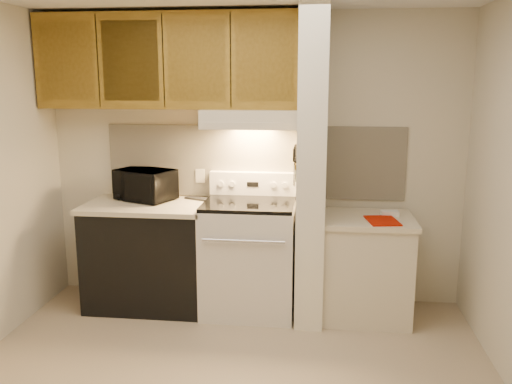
# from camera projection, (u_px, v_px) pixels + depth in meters

# --- Properties ---
(floor) EXTENTS (3.60, 3.60, 0.00)m
(floor) POSITION_uv_depth(u_px,v_px,m) (227.00, 382.00, 3.53)
(floor) COLOR tan
(floor) RESTS_ON ground
(wall_back) EXTENTS (3.60, 2.50, 0.02)m
(wall_back) POSITION_uv_depth(u_px,v_px,m) (254.00, 160.00, 4.74)
(wall_back) COLOR beige
(wall_back) RESTS_ON floor
(backsplash) EXTENTS (2.60, 0.02, 0.63)m
(backsplash) POSITION_uv_depth(u_px,v_px,m) (254.00, 162.00, 4.73)
(backsplash) COLOR beige
(backsplash) RESTS_ON wall_back
(range_body) EXTENTS (0.76, 0.65, 0.92)m
(range_body) POSITION_uv_depth(u_px,v_px,m) (249.00, 258.00, 4.56)
(range_body) COLOR silver
(range_body) RESTS_ON floor
(oven_window) EXTENTS (0.50, 0.01, 0.30)m
(oven_window) POSITION_uv_depth(u_px,v_px,m) (244.00, 267.00, 4.25)
(oven_window) COLOR black
(oven_window) RESTS_ON range_body
(oven_handle) EXTENTS (0.65, 0.02, 0.02)m
(oven_handle) POSITION_uv_depth(u_px,v_px,m) (243.00, 241.00, 4.17)
(oven_handle) COLOR silver
(oven_handle) RESTS_ON range_body
(cooktop) EXTENTS (0.74, 0.64, 0.03)m
(cooktop) POSITION_uv_depth(u_px,v_px,m) (249.00, 204.00, 4.47)
(cooktop) COLOR black
(cooktop) RESTS_ON range_body
(range_backguard) EXTENTS (0.76, 0.08, 0.20)m
(range_backguard) POSITION_uv_depth(u_px,v_px,m) (253.00, 183.00, 4.72)
(range_backguard) COLOR silver
(range_backguard) RESTS_ON range_body
(range_display) EXTENTS (0.10, 0.01, 0.04)m
(range_display) POSITION_uv_depth(u_px,v_px,m) (253.00, 184.00, 4.68)
(range_display) COLOR black
(range_display) RESTS_ON range_backguard
(range_knob_left_outer) EXTENTS (0.05, 0.02, 0.05)m
(range_knob_left_outer) POSITION_uv_depth(u_px,v_px,m) (221.00, 184.00, 4.71)
(range_knob_left_outer) COLOR silver
(range_knob_left_outer) RESTS_ON range_backguard
(range_knob_left_inner) EXTENTS (0.05, 0.02, 0.05)m
(range_knob_left_inner) POSITION_uv_depth(u_px,v_px,m) (232.00, 184.00, 4.70)
(range_knob_left_inner) COLOR silver
(range_knob_left_inner) RESTS_ON range_backguard
(range_knob_right_inner) EXTENTS (0.05, 0.02, 0.05)m
(range_knob_right_inner) POSITION_uv_depth(u_px,v_px,m) (273.00, 185.00, 4.66)
(range_knob_right_inner) COLOR silver
(range_knob_right_inner) RESTS_ON range_backguard
(range_knob_right_outer) EXTENTS (0.05, 0.02, 0.05)m
(range_knob_right_outer) POSITION_uv_depth(u_px,v_px,m) (285.00, 185.00, 4.64)
(range_knob_right_outer) COLOR silver
(range_knob_right_outer) RESTS_ON range_backguard
(dishwasher_front) EXTENTS (1.00, 0.63, 0.87)m
(dishwasher_front) POSITION_uv_depth(u_px,v_px,m) (149.00, 257.00, 4.68)
(dishwasher_front) COLOR black
(dishwasher_front) RESTS_ON floor
(left_countertop) EXTENTS (1.04, 0.67, 0.04)m
(left_countertop) POSITION_uv_depth(u_px,v_px,m) (146.00, 206.00, 4.59)
(left_countertop) COLOR beige
(left_countertop) RESTS_ON dishwasher_front
(spoon_rest) EXTENTS (0.25, 0.17, 0.02)m
(spoon_rest) POSITION_uv_depth(u_px,v_px,m) (198.00, 199.00, 4.73)
(spoon_rest) COLOR black
(spoon_rest) RESTS_ON left_countertop
(teal_jar) EXTENTS (0.09, 0.09, 0.10)m
(teal_jar) POSITION_uv_depth(u_px,v_px,m) (159.00, 193.00, 4.78)
(teal_jar) COLOR #336F6F
(teal_jar) RESTS_ON left_countertop
(outlet) EXTENTS (0.08, 0.01, 0.12)m
(outlet) POSITION_uv_depth(u_px,v_px,m) (200.00, 176.00, 4.80)
(outlet) COLOR beige
(outlet) RESTS_ON backsplash
(microwave) EXTENTS (0.57, 0.49, 0.27)m
(microwave) POSITION_uv_depth(u_px,v_px,m) (145.00, 185.00, 4.70)
(microwave) COLOR black
(microwave) RESTS_ON left_countertop
(partition_pillar) EXTENTS (0.22, 0.70, 2.50)m
(partition_pillar) POSITION_uv_depth(u_px,v_px,m) (312.00, 167.00, 4.34)
(partition_pillar) COLOR white
(partition_pillar) RESTS_ON floor
(pillar_trim) EXTENTS (0.01, 0.70, 0.04)m
(pillar_trim) POSITION_uv_depth(u_px,v_px,m) (298.00, 161.00, 4.34)
(pillar_trim) COLOR olive
(pillar_trim) RESTS_ON partition_pillar
(knife_strip) EXTENTS (0.02, 0.42, 0.04)m
(knife_strip) POSITION_uv_depth(u_px,v_px,m) (297.00, 159.00, 4.29)
(knife_strip) COLOR black
(knife_strip) RESTS_ON partition_pillar
(knife_blade_a) EXTENTS (0.01, 0.03, 0.16)m
(knife_blade_a) POSITION_uv_depth(u_px,v_px,m) (294.00, 175.00, 4.17)
(knife_blade_a) COLOR silver
(knife_blade_a) RESTS_ON knife_strip
(knife_handle_a) EXTENTS (0.02, 0.02, 0.10)m
(knife_handle_a) POSITION_uv_depth(u_px,v_px,m) (294.00, 155.00, 4.14)
(knife_handle_a) COLOR black
(knife_handle_a) RESTS_ON knife_strip
(knife_blade_b) EXTENTS (0.01, 0.04, 0.18)m
(knife_blade_b) POSITION_uv_depth(u_px,v_px,m) (294.00, 175.00, 4.23)
(knife_blade_b) COLOR silver
(knife_blade_b) RESTS_ON knife_strip
(knife_handle_b) EXTENTS (0.02, 0.02, 0.10)m
(knife_handle_b) POSITION_uv_depth(u_px,v_px,m) (295.00, 154.00, 4.19)
(knife_handle_b) COLOR black
(knife_handle_b) RESTS_ON knife_strip
(knife_blade_c) EXTENTS (0.01, 0.04, 0.20)m
(knife_blade_c) POSITION_uv_depth(u_px,v_px,m) (295.00, 174.00, 4.32)
(knife_blade_c) COLOR silver
(knife_blade_c) RESTS_ON knife_strip
(knife_handle_c) EXTENTS (0.02, 0.02, 0.10)m
(knife_handle_c) POSITION_uv_depth(u_px,v_px,m) (295.00, 153.00, 4.28)
(knife_handle_c) COLOR black
(knife_handle_c) RESTS_ON knife_strip
(knife_blade_d) EXTENTS (0.01, 0.04, 0.16)m
(knife_blade_d) POSITION_uv_depth(u_px,v_px,m) (295.00, 170.00, 4.39)
(knife_blade_d) COLOR silver
(knife_blade_d) RESTS_ON knife_strip
(knife_handle_d) EXTENTS (0.02, 0.02, 0.10)m
(knife_handle_d) POSITION_uv_depth(u_px,v_px,m) (296.00, 152.00, 4.36)
(knife_handle_d) COLOR black
(knife_handle_d) RESTS_ON knife_strip
(knife_blade_e) EXTENTS (0.01, 0.04, 0.18)m
(knife_blade_e) POSITION_uv_depth(u_px,v_px,m) (296.00, 169.00, 4.47)
(knife_blade_e) COLOR silver
(knife_blade_e) RESTS_ON knife_strip
(knife_handle_e) EXTENTS (0.02, 0.02, 0.10)m
(knife_handle_e) POSITION_uv_depth(u_px,v_px,m) (296.00, 150.00, 4.43)
(knife_handle_e) COLOR black
(knife_handle_e) RESTS_ON knife_strip
(oven_mitt) EXTENTS (0.03, 0.10, 0.24)m
(oven_mitt) POSITION_uv_depth(u_px,v_px,m) (296.00, 167.00, 4.52)
(oven_mitt) COLOR slate
(oven_mitt) RESTS_ON partition_pillar
(right_cab_base) EXTENTS (0.70, 0.60, 0.81)m
(right_cab_base) POSITION_uv_depth(u_px,v_px,m) (366.00, 269.00, 4.46)
(right_cab_base) COLOR beige
(right_cab_base) RESTS_ON floor
(right_countertop) EXTENTS (0.74, 0.64, 0.04)m
(right_countertop) POSITION_uv_depth(u_px,v_px,m) (368.00, 219.00, 4.37)
(right_countertop) COLOR beige
(right_countertop) RESTS_ON right_cab_base
(red_folder) EXTENTS (0.28, 0.34, 0.01)m
(red_folder) POSITION_uv_depth(u_px,v_px,m) (382.00, 221.00, 4.24)
(red_folder) COLOR #A91200
(red_folder) RESTS_ON right_countertop
(white_box) EXTENTS (0.14, 0.10, 0.04)m
(white_box) POSITION_uv_depth(u_px,v_px,m) (390.00, 213.00, 4.42)
(white_box) COLOR white
(white_box) RESTS_ON right_countertop
(range_hood) EXTENTS (0.78, 0.44, 0.15)m
(range_hood) POSITION_uv_depth(u_px,v_px,m) (251.00, 118.00, 4.45)
(range_hood) COLOR beige
(range_hood) RESTS_ON upper_cabinets
(hood_lip) EXTENTS (0.78, 0.04, 0.06)m
(hood_lip) POSITION_uv_depth(u_px,v_px,m) (247.00, 126.00, 4.25)
(hood_lip) COLOR beige
(hood_lip) RESTS_ON range_hood
(upper_cabinets) EXTENTS (2.18, 0.33, 0.77)m
(upper_cabinets) POSITION_uv_depth(u_px,v_px,m) (169.00, 61.00, 4.48)
(upper_cabinets) COLOR olive
(upper_cabinets) RESTS_ON wall_back
(cab_door_a) EXTENTS (0.46, 0.01, 0.63)m
(cab_door_a) POSITION_uv_depth(u_px,v_px,m) (66.00, 61.00, 4.41)
(cab_door_a) COLOR olive
(cab_door_a) RESTS_ON upper_cabinets
(cab_gap_a) EXTENTS (0.01, 0.01, 0.73)m
(cab_gap_a) POSITION_uv_depth(u_px,v_px,m) (98.00, 61.00, 4.38)
(cab_gap_a) COLOR black
(cab_gap_a) RESTS_ON upper_cabinets
(cab_door_b) EXTENTS (0.46, 0.01, 0.63)m
(cab_door_b) POSITION_uv_depth(u_px,v_px,m) (130.00, 61.00, 4.35)
(cab_door_b) COLOR olive
(cab_door_b) RESTS_ON upper_cabinets
(cab_gap_b) EXTENTS (0.01, 0.01, 0.73)m
(cab_gap_b) POSITION_uv_depth(u_px,v_px,m) (163.00, 61.00, 4.32)
(cab_gap_b) COLOR black
(cab_gap_b) RESTS_ON upper_cabinets
(cab_door_c) EXTENTS (0.46, 0.01, 0.63)m
(cab_door_c) POSITION_uv_depth(u_px,v_px,m) (197.00, 61.00, 4.29)
(cab_door_c) COLOR olive
(cab_door_c) RESTS_ON upper_cabinets
(cab_gap_c) EXTENTS (0.01, 0.01, 0.73)m
(cab_gap_c) POSITION_uv_depth(u_px,v_px,m) (231.00, 61.00, 4.26)
(cab_gap_c) COLOR black
(cab_gap_c) RESTS_ON upper_cabinets
(cab_door_d) EXTENTS (0.46, 0.01, 0.63)m
(cab_door_d) POSITION_uv_depth(u_px,v_px,m) (265.00, 60.00, 4.23)
(cab_door_d) COLOR olive
(cab_door_d) RESTS_ON upper_cabinets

